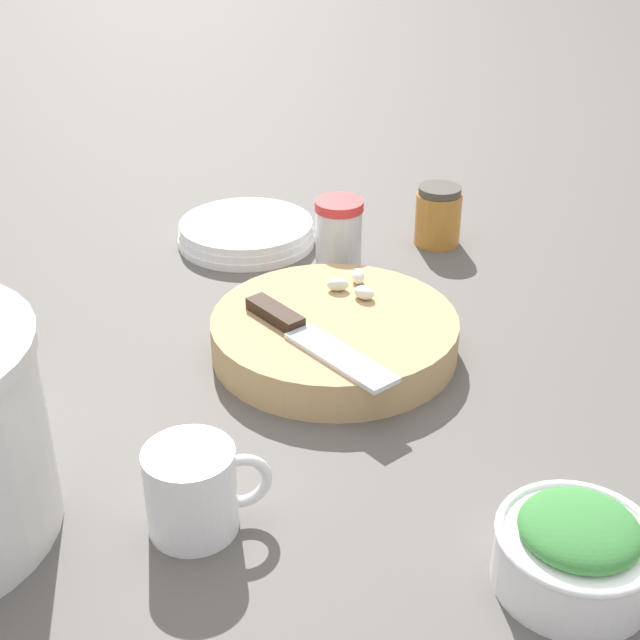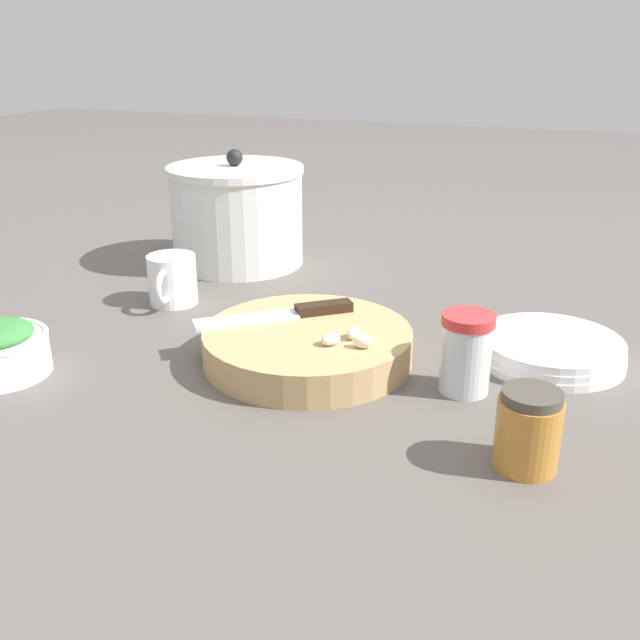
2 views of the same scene
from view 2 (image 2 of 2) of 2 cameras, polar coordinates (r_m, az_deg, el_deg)
The scene contains 9 objects.
ground_plane at distance 0.92m, azimuth -2.09°, elevation -2.43°, with size 5.00×5.00×0.00m, color #56514C.
cutting_board at distance 0.88m, azimuth -1.01°, elevation -2.03°, with size 0.26×0.26×0.04m.
chef_knife at distance 0.91m, azimuth -2.85°, elevation 0.49°, with size 0.18×0.15×0.01m.
garlic_cloves at distance 0.83m, azimuth 2.24°, elevation -1.45°, with size 0.06×0.05×0.02m.
spice_jar at distance 0.82m, azimuth 11.60°, elevation -2.58°, with size 0.06×0.06×0.09m.
coffee_mug at distance 1.09m, azimuth -11.76°, elevation 3.17°, with size 0.07×0.10×0.07m.
plate_stack at distance 0.93m, azimuth 17.92°, elevation -2.24°, with size 0.18×0.18×0.03m.
honey_jar at distance 0.69m, azimuth 16.31°, elevation -8.45°, with size 0.06×0.06×0.08m.
stock_pot at distance 1.26m, azimuth -6.65°, elevation 8.34°, with size 0.23×0.23×0.20m.
Camera 2 is at (0.34, -0.77, 0.38)m, focal length 40.00 mm.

